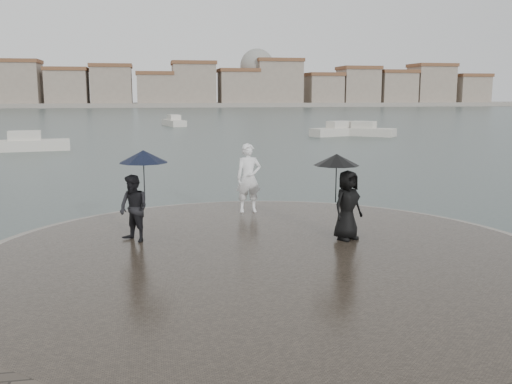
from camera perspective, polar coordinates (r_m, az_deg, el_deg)
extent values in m
plane|color=#2B3835|center=(8.76, 6.04, -14.72)|extent=(400.00, 400.00, 0.00)
cylinder|color=gray|center=(11.88, 1.17, -7.19)|extent=(12.50, 12.50, 0.32)
cylinder|color=#2D261E|center=(11.88, 1.17, -7.09)|extent=(11.90, 11.90, 0.36)
imported|color=white|center=(15.88, -0.74, 1.41)|extent=(0.70, 0.46, 1.92)
imported|color=black|center=(12.99, -12.14, -1.61)|extent=(0.91, 0.92, 1.50)
cylinder|color=black|center=(12.98, -11.12, 1.10)|extent=(0.02, 0.02, 0.90)
cone|color=black|center=(12.91, -11.20, 3.51)|extent=(1.10, 1.10, 0.28)
imported|color=black|center=(13.02, 9.13, -1.31)|extent=(0.92, 0.80, 1.58)
cylinder|color=black|center=(12.94, 8.00, 0.94)|extent=(0.02, 0.02, 0.90)
cone|color=black|center=(12.88, 8.06, 3.23)|extent=(1.04, 1.04, 0.26)
cube|color=gray|center=(170.67, -10.02, 8.57)|extent=(260.00, 20.00, 1.20)
cube|color=gray|center=(171.18, -22.73, 9.79)|extent=(12.00, 10.00, 12.00)
cube|color=brown|center=(171.40, -22.87, 11.96)|extent=(12.60, 10.60, 1.00)
cube|color=gray|center=(169.02, -18.33, 9.72)|extent=(11.00, 10.00, 10.00)
cube|color=brown|center=(169.16, -18.43, 11.58)|extent=(11.60, 10.60, 1.00)
cube|color=gray|center=(167.91, -14.22, 10.08)|extent=(11.00, 10.00, 11.00)
cube|color=brown|center=(168.09, -14.31, 12.13)|extent=(11.60, 10.60, 1.00)
cube|color=gray|center=(167.64, -10.05, 9.89)|extent=(10.00, 10.00, 9.00)
cube|color=brown|center=(167.74, -10.10, 11.59)|extent=(10.60, 10.60, 1.00)
cube|color=gray|center=(168.17, -6.25, 10.49)|extent=(12.00, 10.00, 12.00)
cube|color=brown|center=(168.39, -6.29, 12.70)|extent=(12.60, 10.60, 1.00)
cube|color=gray|center=(169.69, -1.80, 10.19)|extent=(11.00, 10.00, 10.00)
cube|color=brown|center=(169.82, -1.81, 12.05)|extent=(11.60, 10.60, 1.00)
cube|color=gray|center=(171.98, 2.22, 10.69)|extent=(13.00, 10.00, 13.00)
cube|color=brown|center=(172.24, 2.24, 13.01)|extent=(13.60, 10.60, 1.00)
cube|color=gray|center=(175.61, 6.74, 9.95)|extent=(10.00, 10.00, 9.00)
cube|color=brown|center=(175.71, 6.78, 11.58)|extent=(10.60, 10.60, 1.00)
cube|color=gray|center=(179.20, 10.16, 10.18)|extent=(11.00, 10.00, 11.00)
cube|color=brown|center=(179.37, 10.22, 12.10)|extent=(11.60, 10.60, 1.00)
cube|color=gray|center=(183.79, 13.71, 9.89)|extent=(11.00, 10.00, 10.00)
cube|color=brown|center=(183.91, 13.78, 11.60)|extent=(11.60, 10.60, 1.00)
cube|color=gray|center=(189.03, 17.09, 10.03)|extent=(12.00, 10.00, 12.00)
cube|color=brown|center=(189.23, 17.19, 12.00)|extent=(12.60, 10.60, 1.00)
cube|color=gray|center=(195.37, 20.49, 9.39)|extent=(10.00, 10.00, 9.00)
cube|color=brown|center=(195.45, 20.58, 10.85)|extent=(10.60, 10.60, 1.00)
sphere|color=gray|center=(172.88, 0.10, 12.51)|extent=(10.00, 10.00, 10.00)
cube|color=beige|center=(51.28, 8.27, 5.87)|extent=(5.70, 3.56, 0.90)
cube|color=beige|center=(51.25, 8.29, 6.53)|extent=(2.31, 1.87, 0.90)
cube|color=beige|center=(67.48, -8.20, 6.77)|extent=(2.70, 5.71, 0.90)
cube|color=beige|center=(67.46, -8.22, 7.28)|extent=(1.59, 2.20, 0.90)
cube|color=beige|center=(40.01, -22.07, 4.19)|extent=(5.68, 2.43, 0.90)
cube|color=beige|center=(39.96, -22.13, 5.05)|extent=(2.16, 1.49, 0.90)
cube|color=beige|center=(51.41, 10.69, 5.81)|extent=(5.26, 4.73, 0.90)
cube|color=beige|center=(51.37, 10.71, 6.48)|extent=(2.31, 2.20, 0.90)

